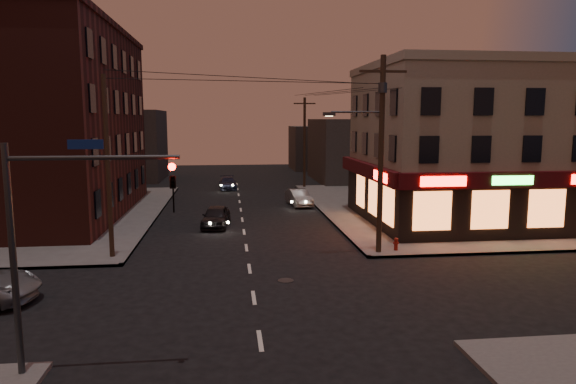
{
  "coord_description": "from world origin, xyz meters",
  "views": [
    {
      "loc": [
        -0.92,
        -19.5,
        7.0
      ],
      "look_at": [
        2.19,
        7.02,
        3.2
      ],
      "focal_mm": 32.0,
      "sensor_mm": 36.0,
      "label": 1
    }
  ],
  "objects": [
    {
      "name": "utility_pole_west",
      "position": [
        -6.8,
        6.5,
        4.65
      ],
      "size": [
        0.24,
        0.24,
        9.0
      ],
      "primitive_type": "cylinder",
      "color": "#382619",
      "rests_on": "sidewalk_nw"
    },
    {
      "name": "traffic_signal",
      "position": [
        -5.57,
        -5.6,
        4.16
      ],
      "size": [
        4.49,
        0.32,
        6.47
      ],
      "color": "#333538",
      "rests_on": "ground"
    },
    {
      "name": "pizza_building",
      "position": [
        15.93,
        13.43,
        5.35
      ],
      "size": [
        15.85,
        12.85,
        10.5
      ],
      "color": "gray",
      "rests_on": "sidewalk_ne"
    },
    {
      "name": "sedan_near",
      "position": [
        -1.77,
        13.82,
        0.69
      ],
      "size": [
        2.09,
        4.19,
        1.37
      ],
      "primitive_type": "imported",
      "rotation": [
        0.0,
        0.0,
        -0.12
      ],
      "color": "black",
      "rests_on": "ground"
    },
    {
      "name": "utility_pole_main",
      "position": [
        6.68,
        5.8,
        5.76
      ],
      "size": [
        4.2,
        0.44,
        10.0
      ],
      "color": "#382619",
      "rests_on": "sidewalk_ne"
    },
    {
      "name": "sedan_mid",
      "position": [
        4.75,
        21.37,
        0.66
      ],
      "size": [
        1.94,
        4.18,
        1.33
      ],
      "primitive_type": "imported",
      "rotation": [
        0.0,
        0.0,
        0.14
      ],
      "color": "slate",
      "rests_on": "ground"
    },
    {
      "name": "ground",
      "position": [
        0.0,
        0.0,
        0.0
      ],
      "size": [
        120.0,
        120.0,
        0.0
      ],
      "primitive_type": "plane",
      "color": "black",
      "rests_on": "ground"
    },
    {
      "name": "utility_pole_far",
      "position": [
        6.8,
        32.0,
        4.65
      ],
      "size": [
        0.26,
        0.26,
        9.0
      ],
      "primitive_type": "cylinder",
      "color": "#382619",
      "rests_on": "sidewalk_ne"
    },
    {
      "name": "bg_building_nw",
      "position": [
        -13.0,
        42.0,
        4.0
      ],
      "size": [
        9.0,
        10.0,
        8.0
      ],
      "primitive_type": "cube",
      "color": "#3F3D3A",
      "rests_on": "ground"
    },
    {
      "name": "bg_building_ne_a",
      "position": [
        14.0,
        38.0,
        3.5
      ],
      "size": [
        10.0,
        12.0,
        7.0
      ],
      "primitive_type": "cube",
      "color": "#3F3D3A",
      "rests_on": "ground"
    },
    {
      "name": "sedan_far",
      "position": [
        -0.98,
        32.18,
        0.6
      ],
      "size": [
        1.89,
        4.22,
        1.2
      ],
      "primitive_type": "imported",
      "rotation": [
        0.0,
        0.0,
        0.05
      ],
      "color": "#191D33",
      "rests_on": "ground"
    },
    {
      "name": "bg_building_ne_b",
      "position": [
        12.0,
        52.0,
        3.0
      ],
      "size": [
        8.0,
        8.0,
        6.0
      ],
      "primitive_type": "cube",
      "color": "#3F3D3A",
      "rests_on": "ground"
    },
    {
      "name": "brick_apartment",
      "position": [
        -14.5,
        19.0,
        6.65
      ],
      "size": [
        12.0,
        20.0,
        13.0
      ],
      "primitive_type": "cube",
      "color": "#461C16",
      "rests_on": "sidewalk_nw"
    },
    {
      "name": "sidewalk_ne",
      "position": [
        18.0,
        19.0,
        0.07
      ],
      "size": [
        24.0,
        28.0,
        0.15
      ],
      "primitive_type": "cube",
      "color": "#514F4C",
      "rests_on": "ground"
    },
    {
      "name": "fire_hydrant",
      "position": [
        7.8,
        6.0,
        0.52
      ],
      "size": [
        0.3,
        0.3,
        0.68
      ],
      "rotation": [
        0.0,
        0.0,
        0.11
      ],
      "color": "maroon",
      "rests_on": "sidewalk_ne"
    }
  ]
}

